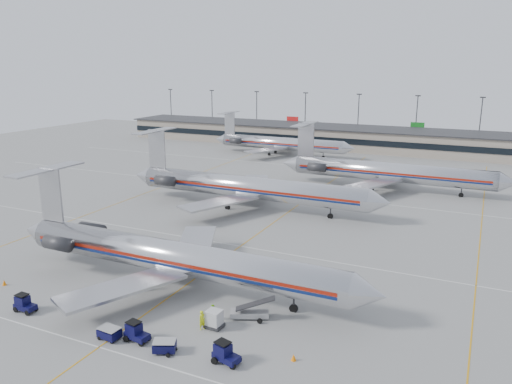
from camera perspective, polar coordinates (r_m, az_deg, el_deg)
The scene contains 19 objects.
ground at distance 61.31m, azimuth -6.05°, elevation -9.17°, with size 260.00×260.00×0.00m, color gray.
apron_markings at distance 69.40m, azimuth -1.78°, elevation -6.21°, with size 160.00×0.15×0.02m, color silver.
terminal at distance 150.33m, azimuth 13.57°, elevation 5.89°, with size 162.00×17.00×6.25m.
light_mast_row at distance 163.36m, azimuth 14.70°, elevation 8.39°, with size 163.60×0.40×15.28m.
jet_foreground at distance 57.30m, azimuth -9.82°, elevation -7.21°, with size 46.63×27.46×12.21m.
jet_second_row at distance 86.93m, azimuth -1.31°, elevation 0.61°, with size 48.72×28.69×12.75m.
jet_third_row at distance 102.82m, azimuth 14.60°, elevation 2.28°, with size 45.94×28.26×12.56m.
jet_back_row at distance 138.27m, azimuth 2.61°, elevation 5.61°, with size 41.25×25.37×11.28m.
tug_left at distance 57.00m, azimuth -24.98°, elevation -11.50°, with size 2.31×1.22×1.86m.
tug_center at distance 48.22m, azimuth -13.59°, elevation -15.32°, with size 2.47×1.49×1.89m.
tug_right at distance 44.09m, azimuth -3.59°, elevation -17.94°, with size 2.61×1.77×1.94m.
cart_inner at distance 49.27m, azimuth -16.41°, elevation -15.19°, with size 2.06×1.49×1.12m.
cart_outer at distance 46.23m, azimuth -10.40°, elevation -16.93°, with size 2.33×2.03×1.11m.
uld_container at distance 49.18m, azimuth -4.81°, elevation -14.27°, with size 1.75×1.49×1.76m.
belt_loader at distance 50.75m, azimuth -0.65°, elevation -13.57°, with size 4.62×2.84×2.38m.
ramp_worker_near at distance 48.97m, azimuth -6.16°, elevation -14.36°, with size 0.69×0.46×1.90m, color #CBDC14.
ramp_worker_far at distance 50.47m, azimuth -4.95°, elevation -13.57°, with size 0.79×0.62×1.63m, color #89E215.
cone_right at distance 44.71m, azimuth 4.32°, elevation -18.32°, with size 0.46×0.46×0.62m, color orange.
cone_left at distance 64.44m, azimuth -26.83°, elevation -9.22°, with size 0.47×0.47×0.64m, color orange.
Camera 1 is at (29.41, -47.90, 24.48)m, focal length 35.00 mm.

